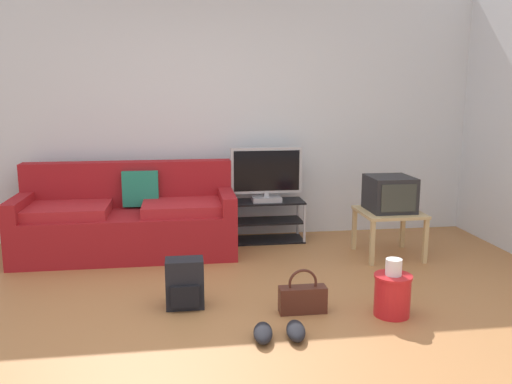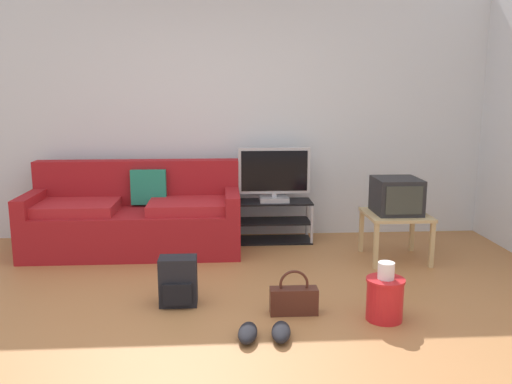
{
  "view_description": "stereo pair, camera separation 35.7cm",
  "coord_description": "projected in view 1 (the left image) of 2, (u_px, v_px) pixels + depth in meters",
  "views": [
    {
      "loc": [
        -0.26,
        -3.39,
        1.61
      ],
      "look_at": [
        0.38,
        1.07,
        0.75
      ],
      "focal_mm": 37.13,
      "sensor_mm": 36.0,
      "label": 1
    },
    {
      "loc": [
        0.1,
        -3.43,
        1.61
      ],
      "look_at": [
        0.38,
        1.07,
        0.75
      ],
      "focal_mm": 37.13,
      "sensor_mm": 36.0,
      "label": 2
    }
  ],
  "objects": [
    {
      "name": "cleaning_bucket",
      "position": [
        392.0,
        292.0,
        3.83
      ],
      "size": [
        0.27,
        0.27,
        0.43
      ],
      "color": "red",
      "rests_on": "ground_plane"
    },
    {
      "name": "tv_stand",
      "position": [
        266.0,
        221.0,
        5.73
      ],
      "size": [
        0.81,
        0.36,
        0.44
      ],
      "color": "black",
      "rests_on": "ground_plane"
    },
    {
      "name": "sneakers_pair",
      "position": [
        279.0,
        332.0,
        3.49
      ],
      "size": [
        0.38,
        0.3,
        0.09
      ],
      "color": "black",
      "rests_on": "ground_plane"
    },
    {
      "name": "side_table",
      "position": [
        389.0,
        217.0,
        5.17
      ],
      "size": [
        0.58,
        0.58,
        0.46
      ],
      "color": "tan",
      "rests_on": "ground_plane"
    },
    {
      "name": "flat_tv",
      "position": [
        266.0,
        175.0,
        5.62
      ],
      "size": [
        0.76,
        0.22,
        0.58
      ],
      "color": "#B2B2B7",
      "rests_on": "tv_stand"
    },
    {
      "name": "backpack",
      "position": [
        185.0,
        284.0,
        3.98
      ],
      "size": [
        0.28,
        0.25,
        0.38
      ],
      "rotation": [
        0.0,
        0.0,
        -0.37
      ],
      "color": "black",
      "rests_on": "ground_plane"
    },
    {
      "name": "couch",
      "position": [
        128.0,
        220.0,
        5.29
      ],
      "size": [
        2.12,
        0.84,
        0.89
      ],
      "color": "maroon",
      "rests_on": "ground_plane"
    },
    {
      "name": "wall_back",
      "position": [
        204.0,
        115.0,
        5.76
      ],
      "size": [
        9.0,
        0.1,
        2.7
      ],
      "primitive_type": "cube",
      "color": "silver",
      "rests_on": "ground_plane"
    },
    {
      "name": "crt_tv",
      "position": [
        390.0,
        194.0,
        5.14
      ],
      "size": [
        0.42,
        0.45,
        0.34
      ],
      "color": "#232326",
      "rests_on": "side_table"
    },
    {
      "name": "handbag",
      "position": [
        303.0,
        298.0,
        3.89
      ],
      "size": [
        0.35,
        0.12,
        0.33
      ],
      "rotation": [
        0.0,
        0.0,
        -0.09
      ],
      "color": "#4C2319",
      "rests_on": "ground_plane"
    },
    {
      "name": "ground_plane",
      "position": [
        224.0,
        330.0,
        3.64
      ],
      "size": [
        9.0,
        9.8,
        0.02
      ],
      "primitive_type": "cube",
      "color": "#B27542"
    }
  ]
}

